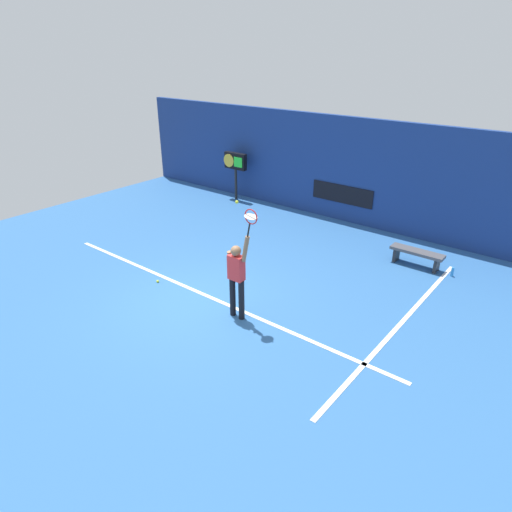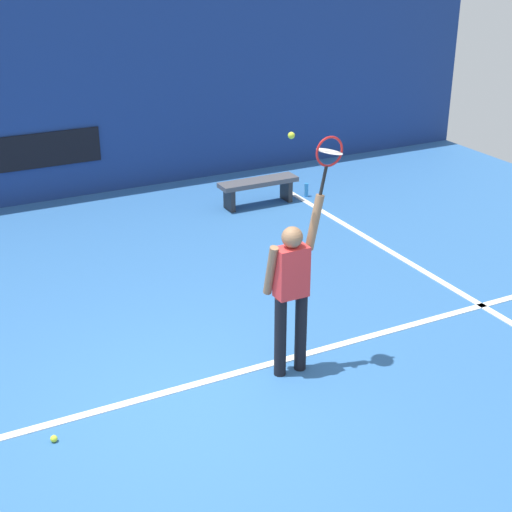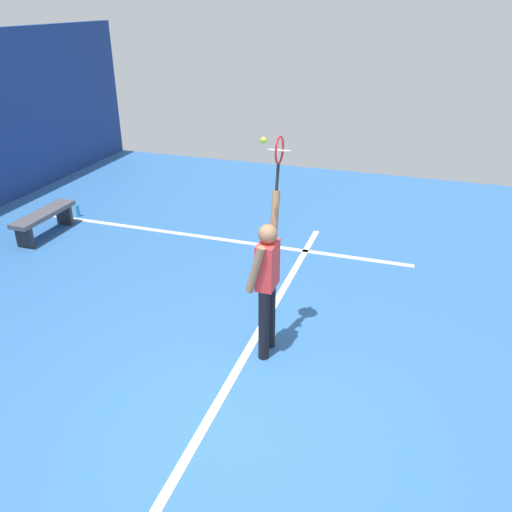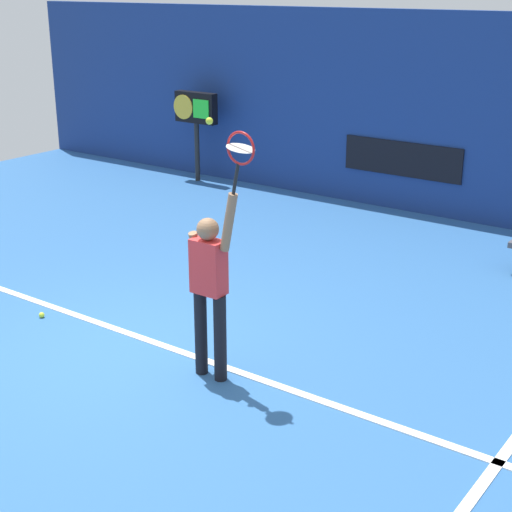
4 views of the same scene
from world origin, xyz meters
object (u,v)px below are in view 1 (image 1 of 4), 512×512
object	(u,v)px
water_bottle	(452,272)
spare_ball	(158,281)
scoreboard_clock	(235,163)
tennis_player	(237,275)
tennis_racket	(251,218)
tennis_ball	(237,202)
court_bench	(417,254)

from	to	relation	value
water_bottle	spare_ball	bearing A→B (deg)	-138.88
scoreboard_clock	spare_ball	world-z (taller)	scoreboard_clock
tennis_player	tennis_racket	bearing A→B (deg)	-0.62
tennis_racket	spare_ball	distance (m)	3.79
tennis_player	spare_ball	bearing A→B (deg)	-178.59
tennis_racket	tennis_ball	xyz separation A→B (m)	(-0.40, 0.06, 0.23)
scoreboard_clock	water_bottle	size ratio (longest dim) A/B	7.39
scoreboard_clock	court_bench	size ratio (longest dim) A/B	1.27
tennis_racket	water_bottle	world-z (taller)	tennis_racket
tennis_ball	water_bottle	xyz separation A→B (m)	(3.09, 4.83, -2.49)
tennis_ball	scoreboard_clock	size ratio (longest dim) A/B	0.04
tennis_player	spare_ball	xyz separation A→B (m)	(-2.58, -0.06, -0.98)
tennis_racket	spare_ball	world-z (taller)	tennis_racket
tennis_racket	tennis_ball	world-z (taller)	tennis_ball
court_bench	water_bottle	bearing A→B (deg)	0.00
tennis_racket	tennis_ball	distance (m)	0.46
court_bench	spare_ball	size ratio (longest dim) A/B	20.59
water_bottle	scoreboard_clock	bearing A→B (deg)	170.70
water_bottle	court_bench	bearing A→B (deg)	-180.00
court_bench	spare_ball	xyz separation A→B (m)	(-4.70, -4.94, -0.30)
tennis_ball	water_bottle	bearing A→B (deg)	57.39
tennis_racket	court_bench	bearing A→B (deg)	70.48
water_bottle	tennis_ball	bearing A→B (deg)	-122.61
tennis_ball	scoreboard_clock	xyz separation A→B (m)	(-5.45, 6.22, -1.22)
tennis_player	court_bench	world-z (taller)	tennis_player
tennis_ball	scoreboard_clock	bearing A→B (deg)	131.18
tennis_racket	scoreboard_clock	size ratio (longest dim) A/B	0.35
tennis_racket	court_bench	distance (m)	5.57
spare_ball	tennis_player	bearing A→B (deg)	1.41
tennis_racket	spare_ball	xyz separation A→B (m)	(-2.97, -0.06, -2.35)
tennis_player	scoreboard_clock	xyz separation A→B (m)	(-5.45, 6.28, 0.38)
scoreboard_clock	spare_ball	distance (m)	7.09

